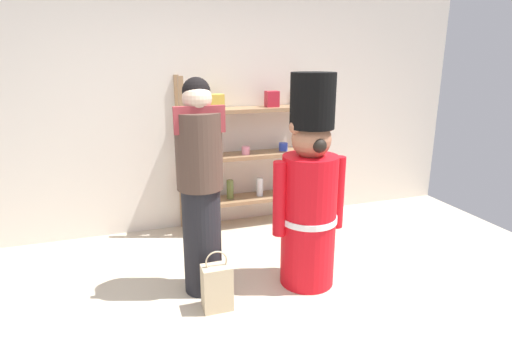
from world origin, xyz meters
TOP-DOWN VIEW (x-y plane):
  - ground_plane at (0.00, 0.00)m, footprint 6.40×6.40m
  - back_wall at (0.00, 2.20)m, footprint 6.40×0.12m
  - merchandise_shelf at (0.50, 1.98)m, footprint 1.43×0.35m
  - teddy_bear_guard at (0.63, 0.60)m, footprint 0.62×0.47m
  - person_shopper at (-0.23, 0.76)m, footprint 0.38×0.36m
  - shopping_bag at (-0.19, 0.45)m, footprint 0.22×0.15m

SIDE VIEW (x-z plane):
  - ground_plane at x=0.00m, z-range 0.00..0.00m
  - shopping_bag at x=-0.19m, z-range -0.06..0.42m
  - teddy_bear_guard at x=0.63m, z-range -0.09..1.66m
  - merchandise_shelf at x=0.50m, z-range 0.00..1.68m
  - person_shopper at x=-0.23m, z-range 0.03..1.75m
  - back_wall at x=0.00m, z-range 0.00..2.60m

